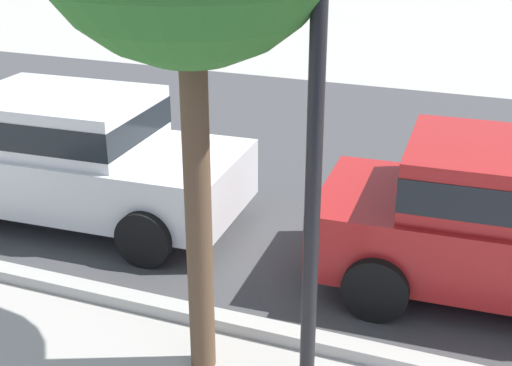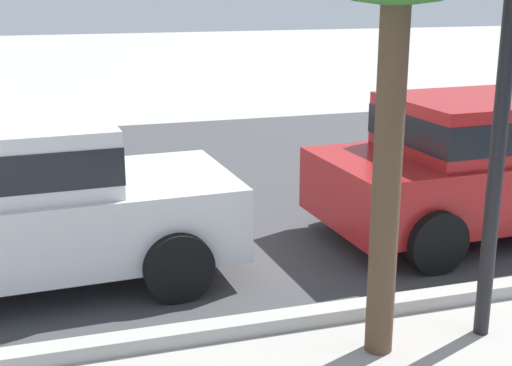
% 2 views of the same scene
% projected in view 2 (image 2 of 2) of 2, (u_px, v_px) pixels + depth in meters
% --- Properties ---
extents(street_surface, '(60.00, 9.00, 0.01)m').
position_uv_depth(street_surface, '(436.00, 162.00, 11.28)').
color(street_surface, '#424244').
rests_on(street_surface, ground).
extents(parked_car_white, '(4.17, 2.07, 1.56)m').
position_uv_depth(parked_car_white, '(6.00, 200.00, 6.45)').
color(parked_car_white, silver).
rests_on(parked_car_white, ground).
extents(parked_car_red, '(4.17, 2.07, 1.56)m').
position_uv_depth(parked_car_red, '(493.00, 160.00, 7.93)').
color(parked_car_red, '#B21E1E').
rests_on(parked_car_red, ground).
extents(lamp_post, '(0.32, 0.32, 3.90)m').
position_uv_depth(lamp_post, '(511.00, 12.00, 5.07)').
color(lamp_post, black).
rests_on(lamp_post, ground).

